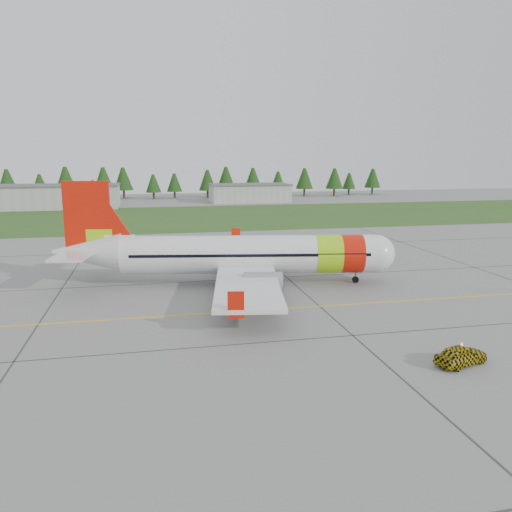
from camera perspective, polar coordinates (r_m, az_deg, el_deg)
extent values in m
plane|color=gray|center=(38.16, -3.20, -10.15)|extent=(320.00, 320.00, 0.00)
cylinder|color=silver|center=(55.02, -0.65, 0.19)|extent=(28.28, 8.82, 4.20)
sphere|color=silver|center=(57.15, 13.52, 0.29)|extent=(4.20, 4.20, 4.20)
cone|color=silver|center=(57.27, -18.70, 0.41)|extent=(8.13, 5.40, 4.20)
cube|color=black|center=(57.17, 13.84, 0.67)|extent=(2.17, 3.05, 0.60)
cylinder|color=#9DDF10|center=(55.93, 8.20, 0.26)|extent=(3.47, 4.68, 4.28)
cylinder|color=red|center=(56.45, 10.78, 0.28)|extent=(3.05, 4.61, 4.28)
cube|color=silver|center=(55.25, -1.20, -1.02)|extent=(11.60, 34.93, 0.39)
cube|color=red|center=(71.95, -2.32, 2.35)|extent=(1.31, 0.41, 2.15)
cube|color=red|center=(38.53, -2.32, -5.61)|extent=(1.31, 0.41, 2.15)
cylinder|color=gray|center=(61.21, 0.21, -0.36)|extent=(4.20, 2.88, 2.26)
cylinder|color=gray|center=(49.69, 0.80, -3.13)|extent=(4.20, 2.88, 2.26)
cube|color=red|center=(56.68, -18.72, 4.00)|extent=(4.94, 1.21, 8.18)
cube|color=#9DDF10|center=(56.68, -17.42, 1.66)|extent=(2.83, 0.91, 2.58)
cube|color=silver|center=(57.38, -19.23, 0.67)|extent=(5.46, 12.77, 0.24)
cylinder|color=slate|center=(57.14, 11.32, -2.26)|extent=(0.19, 0.19, 1.51)
cylinder|color=black|center=(57.23, 11.30, -2.64)|extent=(0.77, 0.42, 0.73)
cylinder|color=slate|center=(58.43, -2.31, -1.48)|extent=(0.24, 0.24, 2.04)
cylinder|color=black|center=(58.54, -2.73, -1.92)|extent=(1.18, 0.66, 1.12)
cylinder|color=slate|center=(52.57, -2.31, -2.93)|extent=(0.24, 0.24, 2.04)
cylinder|color=black|center=(52.69, -2.77, -3.42)|extent=(1.18, 0.66, 1.12)
imported|color=gold|center=(36.83, 22.54, -8.51)|extent=(1.80, 1.96, 4.01)
cube|color=#30561E|center=(118.07, -9.30, 4.39)|extent=(320.00, 50.00, 0.03)
cube|color=gold|center=(45.63, -4.74, -6.51)|extent=(120.00, 0.25, 0.02)
cube|color=#A8A8A3|center=(147.62, -21.66, 6.27)|extent=(32.00, 14.00, 6.00)
cube|color=#A8A8A3|center=(156.50, -0.74, 7.16)|extent=(24.00, 12.00, 5.20)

